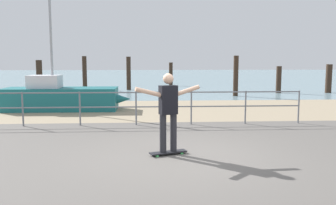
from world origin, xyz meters
name	(u,v)px	position (x,y,z in m)	size (l,w,h in m)	color
ground_plane	(184,172)	(0.00, -1.00, 0.00)	(24.00, 10.00, 0.04)	#605B56
beach_strip	(163,110)	(0.00, 7.00, 0.00)	(24.00, 6.00, 0.04)	tan
sea_surface	(152,76)	(0.00, 35.00, 0.00)	(72.00, 50.00, 0.04)	#75939E
railing_fence	(108,103)	(-1.83, 3.60, 0.70)	(11.91, 0.05, 1.05)	slate
sailboat	(65,98)	(-3.89, 7.03, 0.52)	(4.96, 1.46, 4.49)	#19666B
skateboard	(168,152)	(-0.21, 0.11, 0.07)	(0.82, 0.47, 0.08)	black
skateboarder	(168,108)	(-0.21, 0.11, 1.02)	(1.39, 0.59, 1.65)	#26262B
groyne_post_0	(39,75)	(-7.87, 17.34, 0.98)	(0.40, 0.40, 1.97)	#332319
groyne_post_1	(85,73)	(-4.86, 17.34, 1.12)	(0.30, 0.30, 2.23)	#332319
groyne_post_2	(129,73)	(-1.84, 16.35, 1.10)	(0.29, 0.29, 2.19)	#332319
groyne_post_3	(171,74)	(1.18, 19.94, 0.89)	(0.28, 0.28, 1.78)	#332319
groyne_post_4	(236,76)	(4.19, 12.02, 1.11)	(0.27, 0.27, 2.22)	#332319
groyne_post_5	(279,80)	(7.21, 13.67, 0.81)	(0.31, 0.31, 1.61)	#332319
groyne_post_6	(329,79)	(10.22, 13.57, 0.86)	(0.36, 0.36, 1.72)	#332319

